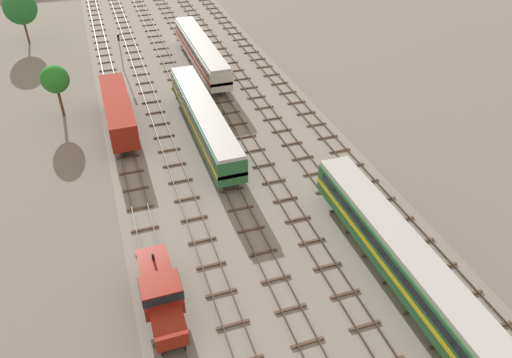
# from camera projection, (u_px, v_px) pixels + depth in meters

# --- Properties ---
(ground_plane) EXTENTS (480.00, 480.00, 0.00)m
(ground_plane) POSITION_uv_depth(u_px,v_px,m) (226.00, 138.00, 54.68)
(ground_plane) COLOR slate
(ballast_bed) EXTENTS (25.50, 176.00, 0.01)m
(ballast_bed) POSITION_uv_depth(u_px,v_px,m) (226.00, 138.00, 54.68)
(ballast_bed) COLOR gray
(ballast_bed) RESTS_ON ground
(track_far_left) EXTENTS (2.40, 126.00, 0.29)m
(track_far_left) POSITION_uv_depth(u_px,v_px,m) (126.00, 149.00, 52.56)
(track_far_left) COLOR #47382D
(track_far_left) RESTS_ON ground
(track_left) EXTENTS (2.40, 126.00, 0.29)m
(track_left) POSITION_uv_depth(u_px,v_px,m) (166.00, 143.00, 53.69)
(track_left) COLOR #47382D
(track_left) RESTS_ON ground
(track_centre_left) EXTENTS (2.40, 126.00, 0.29)m
(track_centre_left) POSITION_uv_depth(u_px,v_px,m) (205.00, 136.00, 54.81)
(track_centre_left) COLOR #47382D
(track_centre_left) RESTS_ON ground
(track_centre) EXTENTS (2.40, 126.00, 0.29)m
(track_centre) POSITION_uv_depth(u_px,v_px,m) (242.00, 130.00, 55.94)
(track_centre) COLOR #47382D
(track_centre) RESTS_ON ground
(track_centre_right) EXTENTS (2.40, 126.00, 0.29)m
(track_centre_right) POSITION_uv_depth(u_px,v_px,m) (277.00, 124.00, 57.06)
(track_centre_right) COLOR #47382D
(track_centre_right) RESTS_ON ground
(track_right) EXTENTS (2.40, 126.00, 0.29)m
(track_right) POSITION_uv_depth(u_px,v_px,m) (311.00, 118.00, 58.19)
(track_right) COLOR #47382D
(track_right) RESTS_ON ground
(passenger_coach_centre_right_nearest) EXTENTS (2.96, 22.00, 3.80)m
(passenger_coach_centre_right_nearest) POSITION_uv_depth(u_px,v_px,m) (398.00, 252.00, 36.24)
(passenger_coach_centre_right_nearest) COLOR #286638
(passenger_coach_centre_right_nearest) RESTS_ON ground
(shunter_loco_far_left_near) EXTENTS (2.74, 8.46, 3.10)m
(shunter_loco_far_left_near) POSITION_uv_depth(u_px,v_px,m) (161.00, 293.00, 33.84)
(shunter_loco_far_left_near) COLOR maroon
(shunter_loco_far_left_near) RESTS_ON ground
(passenger_coach_centre_left_mid) EXTENTS (2.96, 22.00, 3.80)m
(passenger_coach_centre_left_mid) POSITION_uv_depth(u_px,v_px,m) (204.00, 118.00, 53.16)
(passenger_coach_centre_left_mid) COLOR #286638
(passenger_coach_centre_left_mid) RESTS_ON ground
(freight_boxcar_far_left_midfar) EXTENTS (2.87, 14.00, 3.60)m
(freight_boxcar_far_left_midfar) POSITION_uv_depth(u_px,v_px,m) (118.00, 110.00, 54.96)
(freight_boxcar_far_left_midfar) COLOR maroon
(freight_boxcar_far_left_midfar) RESTS_ON ground
(passenger_coach_centre_far) EXTENTS (2.96, 22.00, 3.80)m
(passenger_coach_centre_far) POSITION_uv_depth(u_px,v_px,m) (201.00, 50.00, 69.26)
(passenger_coach_centre_far) COLOR beige
(passenger_coach_centre_far) RESTS_ON ground
(signal_post_nearest) EXTENTS (0.28, 0.47, 5.24)m
(signal_post_nearest) POSITION_uv_depth(u_px,v_px,m) (120.00, 47.00, 68.30)
(signal_post_nearest) COLOR gray
(signal_post_nearest) RESTS_ON ground
(lineside_tree_0) EXTENTS (5.06, 5.06, 8.09)m
(lineside_tree_0) POSITION_uv_depth(u_px,v_px,m) (20.00, 8.00, 75.90)
(lineside_tree_0) COLOR #4C331E
(lineside_tree_0) RESTS_ON ground
(lineside_tree_2) EXTENTS (3.22, 3.22, 6.30)m
(lineside_tree_2) POSITION_uv_depth(u_px,v_px,m) (55.00, 79.00, 56.31)
(lineside_tree_2) COLOR #4C331E
(lineside_tree_2) RESTS_ON ground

